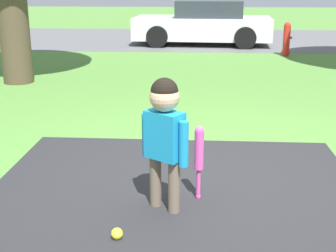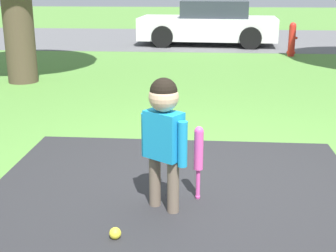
{
  "view_description": "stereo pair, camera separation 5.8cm",
  "coord_description": "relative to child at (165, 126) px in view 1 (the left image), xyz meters",
  "views": [
    {
      "loc": [
        -0.2,
        -4.05,
        1.74
      ],
      "look_at": [
        -0.45,
        -0.29,
        0.57
      ],
      "focal_mm": 50.0,
      "sensor_mm": 36.0,
      "label": 1
    },
    {
      "loc": [
        -0.14,
        -4.04,
        1.74
      ],
      "look_at": [
        -0.45,
        -0.29,
        0.57
      ],
      "focal_mm": 50.0,
      "sensor_mm": 36.0,
      "label": 2
    }
  ],
  "objects": [
    {
      "name": "baseball_bat",
      "position": [
        0.27,
        0.2,
        -0.28
      ],
      "size": [
        0.08,
        0.08,
        0.63
      ],
      "color": "#E54CA5",
      "rests_on": "ground"
    },
    {
      "name": "street_strip",
      "position": [
        0.45,
        11.58,
        -0.68
      ],
      "size": [
        40.0,
        6.0,
        0.01
      ],
      "color": "#59595B",
      "rests_on": "ground"
    },
    {
      "name": "fire_hydrant",
      "position": [
        2.35,
        8.17,
        -0.3
      ],
      "size": [
        0.23,
        0.2,
        0.8
      ],
      "color": "red",
      "rests_on": "ground"
    },
    {
      "name": "parked_car",
      "position": [
        0.38,
        10.19,
        -0.11
      ],
      "size": [
        3.9,
        1.98,
        1.23
      ],
      "rotation": [
        0.0,
        0.0,
        3.09
      ],
      "color": "silver",
      "rests_on": "ground"
    },
    {
      "name": "child",
      "position": [
        0.0,
        0.0,
        0.0
      ],
      "size": [
        0.37,
        0.3,
        1.06
      ],
      "rotation": [
        0.0,
        0.0,
        -0.6
      ],
      "color": "#6B5B4C",
      "rests_on": "ground"
    },
    {
      "name": "ground_plane",
      "position": [
        0.45,
        0.69,
        -0.69
      ],
      "size": [
        60.0,
        60.0,
        0.0
      ],
      "primitive_type": "plane",
      "color": "#518438"
    },
    {
      "name": "sports_ball",
      "position": [
        -0.3,
        -0.48,
        -0.65
      ],
      "size": [
        0.08,
        0.08,
        0.08
      ],
      "color": "yellow",
      "rests_on": "ground"
    }
  ]
}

